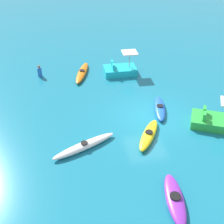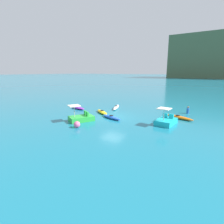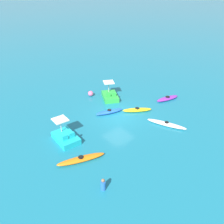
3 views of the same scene
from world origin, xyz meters
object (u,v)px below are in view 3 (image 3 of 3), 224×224
(pedal_boat_cyan, at_px, (66,137))
(person_near_shore, at_px, (103,185))
(buoy_pink, at_px, (91,93))
(kayak_orange, at_px, (81,159))
(kayak_white, at_px, (166,124))
(pedal_boat_green, at_px, (110,96))
(kayak_yellow, at_px, (137,110))
(kayak_purple, at_px, (167,98))
(kayak_blue, at_px, (109,112))

(pedal_boat_cyan, height_order, person_near_shore, pedal_boat_cyan)
(buoy_pink, bearing_deg, kayak_orange, 51.33)
(kayak_white, distance_m, pedal_boat_cyan, 8.87)
(pedal_boat_green, bearing_deg, kayak_white, 93.64)
(buoy_pink, bearing_deg, kayak_yellow, 104.81)
(kayak_orange, xyz_separation_m, pedal_boat_cyan, (-0.39, -2.86, 0.17))
(buoy_pink, relative_size, person_near_shore, 0.66)
(kayak_yellow, xyz_separation_m, buoy_pink, (1.53, -5.78, 0.13))
(kayak_purple, bearing_deg, kayak_yellow, -3.52)
(kayak_yellow, xyz_separation_m, kayak_purple, (-4.32, 0.27, 0.00))
(kayak_blue, xyz_separation_m, person_near_shore, (6.27, 7.16, 0.22))
(kayak_blue, relative_size, person_near_shore, 3.19)
(kayak_yellow, distance_m, buoy_pink, 5.98)
(kayak_blue, relative_size, pedal_boat_cyan, 1.12)
(kayak_purple, distance_m, person_near_shore, 14.04)
(kayak_blue, distance_m, kayak_purple, 6.89)
(kayak_orange, xyz_separation_m, kayak_blue, (-5.88, -4.06, 0.00))
(kayak_blue, xyz_separation_m, buoy_pink, (-0.82, -4.32, 0.13))
(kayak_blue, distance_m, person_near_shore, 9.52)
(kayak_orange, distance_m, kayak_purple, 12.77)
(kayak_white, distance_m, kayak_purple, 5.25)
(kayak_purple, bearing_deg, kayak_orange, 10.54)
(kayak_yellow, distance_m, pedal_boat_cyan, 7.85)
(kayak_orange, height_order, buoy_pink, buoy_pink)
(kayak_orange, distance_m, person_near_shore, 3.14)
(kayak_orange, bearing_deg, kayak_yellow, -162.46)
(kayak_purple, bearing_deg, pedal_boat_cyan, -2.46)
(pedal_boat_cyan, bearing_deg, kayak_purple, 177.54)
(kayak_purple, bearing_deg, person_near_shore, 22.81)
(kayak_orange, xyz_separation_m, person_near_shore, (0.38, 3.11, 0.22))
(pedal_boat_cyan, relative_size, buoy_pink, 4.29)
(kayak_blue, bearing_deg, kayak_orange, 34.59)
(kayak_yellow, bearing_deg, kayak_purple, 176.48)
(kayak_orange, distance_m, buoy_pink, 10.73)
(kayak_blue, xyz_separation_m, kayak_purple, (-6.67, 1.72, 0.00))
(kayak_purple, xyz_separation_m, pedal_boat_green, (4.60, -4.17, 0.17))
(kayak_white, bearing_deg, kayak_orange, -6.10)
(pedal_boat_cyan, xyz_separation_m, person_near_shore, (0.77, 5.96, 0.05))
(person_near_shore, bearing_deg, kayak_blue, -131.18)
(kayak_orange, height_order, kayak_blue, same)
(buoy_pink, bearing_deg, kayak_purple, 134.08)
(kayak_white, bearing_deg, pedal_boat_cyan, -25.07)
(kayak_orange, bearing_deg, pedal_boat_cyan, -97.78)
(kayak_blue, height_order, kayak_purple, same)
(kayak_yellow, bearing_deg, kayak_blue, -31.80)
(kayak_orange, height_order, pedal_boat_cyan, pedal_boat_cyan)
(kayak_white, distance_m, buoy_pink, 9.44)
(kayak_blue, height_order, pedal_boat_green, pedal_boat_green)
(kayak_blue, distance_m, pedal_boat_cyan, 5.63)
(kayak_blue, xyz_separation_m, pedal_boat_cyan, (5.49, 1.20, 0.17))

